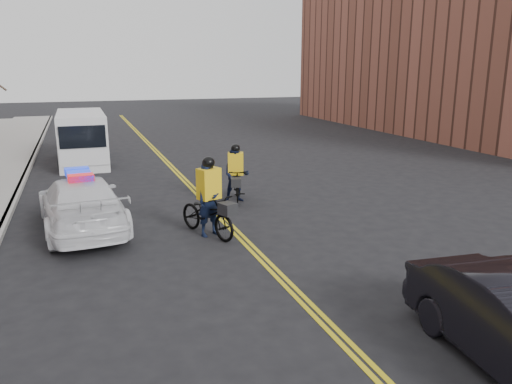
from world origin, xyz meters
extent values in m
plane|color=black|center=(0.00, 0.00, 0.00)|extent=(120.00, 120.00, 0.00)
cube|color=gold|center=(-0.08, 8.00, 0.01)|extent=(0.10, 60.00, 0.01)
cube|color=gold|center=(0.08, 8.00, 0.01)|extent=(0.10, 60.00, 0.01)
cube|color=gray|center=(-6.00, 8.00, 0.07)|extent=(0.20, 60.00, 0.15)
cube|color=brown|center=(22.00, 18.00, 5.50)|extent=(12.00, 30.00, 11.00)
imported|color=white|center=(-3.90, 3.72, 0.74)|extent=(2.54, 5.25, 1.47)
cube|color=#0C26CC|center=(-3.90, 3.72, 1.55)|extent=(0.74, 1.40, 0.16)
cube|color=silver|center=(-3.68, 14.17, 1.17)|extent=(2.05, 5.50, 2.34)
cube|color=silver|center=(-3.68, 11.77, 0.97)|extent=(1.99, 0.82, 1.22)
cube|color=black|center=(-3.68, 11.37, 1.58)|extent=(1.83, 0.11, 0.92)
cylinder|color=black|center=(-4.65, 12.54, 0.36)|extent=(0.26, 0.71, 0.71)
cylinder|color=black|center=(-2.71, 12.54, 0.36)|extent=(0.26, 0.71, 0.71)
cylinder|color=black|center=(-4.65, 15.79, 0.36)|extent=(0.26, 0.71, 0.71)
cylinder|color=black|center=(-2.72, 15.80, 0.36)|extent=(0.26, 0.71, 0.71)
imported|color=black|center=(-0.71, 2.09, 0.57)|extent=(1.55, 2.29, 1.14)
imported|color=black|center=(-0.71, 2.09, 0.98)|extent=(0.84, 0.71, 1.95)
cube|color=yellow|center=(-0.71, 2.09, 1.41)|extent=(0.66, 0.57, 0.82)
sphere|color=black|center=(-0.71, 2.09, 1.96)|extent=(0.33, 0.33, 0.33)
cube|color=black|center=(-0.41, 1.39, 0.88)|extent=(0.48, 0.51, 0.30)
imported|color=black|center=(0.98, 5.17, 0.57)|extent=(1.06, 1.98, 1.14)
imported|color=black|center=(0.98, 5.17, 0.88)|extent=(1.02, 0.89, 1.77)
cube|color=yellow|center=(0.98, 5.17, 1.27)|extent=(0.58, 0.47, 0.74)
sphere|color=black|center=(0.98, 5.17, 1.78)|extent=(0.30, 0.30, 0.30)
cube|color=black|center=(0.78, 4.51, 0.80)|extent=(0.41, 0.44, 0.27)
camera|label=1|loc=(-3.80, -10.26, 4.36)|focal=35.00mm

